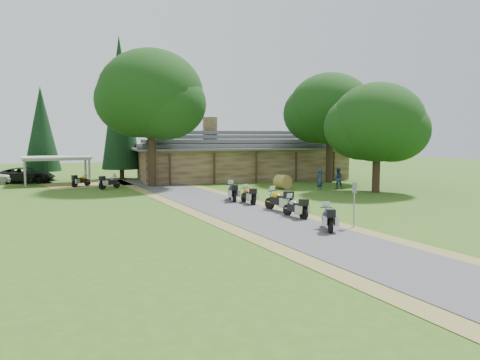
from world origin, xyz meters
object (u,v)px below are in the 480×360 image
object	(u,v)px
car_dark_suv	(25,171)
lodge	(241,155)
motorcycle_row_a	(328,217)
carport	(57,170)
motorcycle_row_b	(295,206)
motorcycle_row_c	(279,199)
motorcycle_row_d	(248,195)
motorcycle_carport_b	(110,181)
motorcycle_carport_a	(81,180)
hay_bale	(283,182)
motorcycle_row_e	(232,191)

from	to	relation	value
car_dark_suv	lodge	bearing A→B (deg)	-83.97
lodge	motorcycle_row_a	world-z (taller)	lodge
lodge	car_dark_suv	xyz separation A→B (m)	(-20.31, 1.98, -1.38)
carport	car_dark_suv	size ratio (longest dim) A/B	1.03
car_dark_suv	motorcycle_row_a	xyz separation A→B (m)	(15.94, -28.24, -0.46)
motorcycle_row_b	motorcycle_row_c	size ratio (longest dim) A/B	0.88
motorcycle_row_a	motorcycle_row_d	world-z (taller)	motorcycle_row_a
carport	motorcycle_row_d	distance (m)	20.91
motorcycle_carport_b	motorcycle_row_d	bearing A→B (deg)	-90.86
motorcycle_row_d	motorcycle_carport_a	bearing A→B (deg)	29.25
carport	hay_bale	bearing A→B (deg)	-34.64
motorcycle_row_a	motorcycle_carport_b	xyz separation A→B (m)	(-8.75, 20.66, 0.01)
motorcycle_row_e	motorcycle_carport_a	world-z (taller)	motorcycle_row_e
carport	motorcycle_carport_b	bearing A→B (deg)	-56.99
motorcycle_row_a	motorcycle_row_b	bearing A→B (deg)	18.54
carport	motorcycle_row_b	xyz separation A→B (m)	(13.04, -22.45, -0.65)
lodge	motorcycle_row_e	distance (m)	16.68
motorcycle_row_a	motorcycle_row_d	xyz separation A→B (m)	(-0.73, 9.07, -0.02)
carport	hay_bale	size ratio (longest dim) A/B	5.03
lodge	carport	xyz separation A→B (m)	(-17.43, -0.31, -1.20)
motorcycle_row_d	hay_bale	size ratio (longest dim) A/B	1.52
motorcycle_row_a	hay_bale	size ratio (longest dim) A/B	1.56
motorcycle_row_c	motorcycle_row_e	world-z (taller)	motorcycle_row_c
lodge	car_dark_suv	distance (m)	20.45
lodge	motorcycle_row_c	xyz separation A→B (m)	(-4.37, -20.48, -1.76)
motorcycle_row_b	motorcycle_row_e	xyz separation A→B (m)	(-1.29, 7.17, 0.05)
motorcycle_row_a	motorcycle_carport_a	bearing A→B (deg)	43.68
lodge	motorcycle_row_c	size ratio (longest dim) A/B	10.67
motorcycle_carport_a	lodge	bearing A→B (deg)	-30.47
motorcycle_row_b	motorcycle_carport_b	distance (m)	19.25
car_dark_suv	motorcycle_carport_a	size ratio (longest dim) A/B	3.28
motorcycle_row_b	hay_bale	bearing A→B (deg)	-33.53
motorcycle_row_e	motorcycle_row_c	bearing A→B (deg)	-159.13
motorcycle_row_c	motorcycle_row_d	size ratio (longest dim) A/B	1.15
motorcycle_carport_b	motorcycle_row_e	bearing A→B (deg)	-88.87
motorcycle_row_a	motorcycle_row_e	world-z (taller)	motorcycle_row_e
car_dark_suv	motorcycle_carport_b	xyz separation A→B (m)	(7.20, -7.57, -0.45)
car_dark_suv	motorcycle_carport_b	bearing A→B (deg)	-124.87
motorcycle_row_c	hay_bale	bearing A→B (deg)	-44.22
motorcycle_row_b	motorcycle_carport_b	size ratio (longest dim) A/B	0.98
lodge	motorcycle_row_c	world-z (taller)	lodge
motorcycle_row_c	motorcycle_carport_b	size ratio (longest dim) A/B	1.11
car_dark_suv	motorcycle_row_b	distance (m)	29.42
motorcycle_row_e	motorcycle_row_b	bearing A→B (deg)	-163.87
motorcycle_row_b	motorcycle_row_c	xyz separation A→B (m)	(0.02, 2.28, 0.08)
motorcycle_row_d	lodge	bearing A→B (deg)	-23.35
motorcycle_row_e	motorcycle_carport_a	size ratio (longest dim) A/B	1.12
car_dark_suv	motorcycle_row_e	xyz separation A→B (m)	(14.63, -17.56, -0.42)
motorcycle_row_b	hay_bale	world-z (taller)	motorcycle_row_b
lodge	motorcycle_row_b	world-z (taller)	lodge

